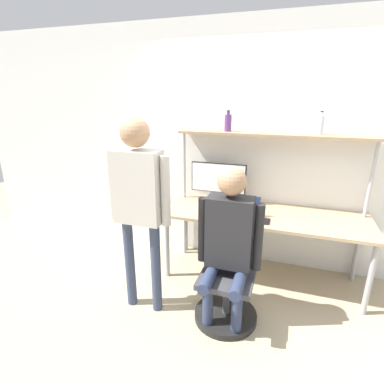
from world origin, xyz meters
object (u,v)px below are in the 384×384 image
at_px(monitor, 218,180).
at_px(laptop, 243,212).
at_px(office_chair, 227,290).
at_px(bottle_clear, 320,125).
at_px(cell_phone, 266,221).
at_px(bottle_purple, 228,122).
at_px(person_seated, 229,236).
at_px(person_standing, 138,193).

relative_size(monitor, laptop, 1.88).
bearing_deg(office_chair, monitor, 109.73).
distance_m(laptop, bottle_clear, 1.13).
height_order(laptop, cell_phone, laptop).
bearing_deg(bottle_purple, laptop, -56.04).
distance_m(laptop, bottle_purple, 0.96).
relative_size(cell_phone, bottle_purple, 0.69).
xyz_separation_m(cell_phone, office_chair, (-0.26, -0.51, -0.49)).
height_order(bottle_clear, bottle_purple, bottle_clear).
bearing_deg(cell_phone, office_chair, -116.71).
distance_m(office_chair, bottle_clear, 1.80).
xyz_separation_m(person_seated, bottle_purple, (-0.24, 0.99, 0.82)).
bearing_deg(person_seated, person_standing, -174.71).
xyz_separation_m(person_standing, bottle_purple, (0.53, 1.06, 0.51)).
height_order(person_seated, person_standing, person_standing).
height_order(monitor, cell_phone, monitor).
bearing_deg(person_seated, monitor, 108.84).
bearing_deg(person_seated, cell_phone, 65.16).
bearing_deg(cell_phone, laptop, 168.58).
height_order(monitor, bottle_clear, bottle_clear).
distance_m(cell_phone, bottle_purple, 1.11).
relative_size(office_chair, bottle_purple, 4.14).
relative_size(laptop, person_standing, 0.19).
xyz_separation_m(person_seated, person_standing, (-0.77, -0.07, 0.31)).
relative_size(cell_phone, person_standing, 0.08).
distance_m(person_seated, person_standing, 0.84).
height_order(person_seated, bottle_purple, bottle_purple).
distance_m(person_seated, bottle_purple, 1.31).
distance_m(office_chair, person_standing, 1.17).
bearing_deg(laptop, cell_phone, -11.42).
height_order(person_standing, bottle_purple, bottle_purple).
bearing_deg(cell_phone, person_standing, -148.64).
distance_m(office_chair, person_seated, 0.55).
bearing_deg(monitor, cell_phone, -34.14).
bearing_deg(person_seated, bottle_clear, 56.22).
xyz_separation_m(office_chair, bottle_clear, (0.66, 0.95, 1.38)).
bearing_deg(person_standing, monitor, 66.33).
xyz_separation_m(monitor, laptop, (0.34, -0.35, -0.20)).
xyz_separation_m(cell_phone, bottle_clear, (0.41, 0.44, 0.89)).
height_order(laptop, bottle_purple, bottle_purple).
xyz_separation_m(person_seated, bottle_clear, (0.66, 0.99, 0.82)).
distance_m(office_chair, bottle_purple, 1.69).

